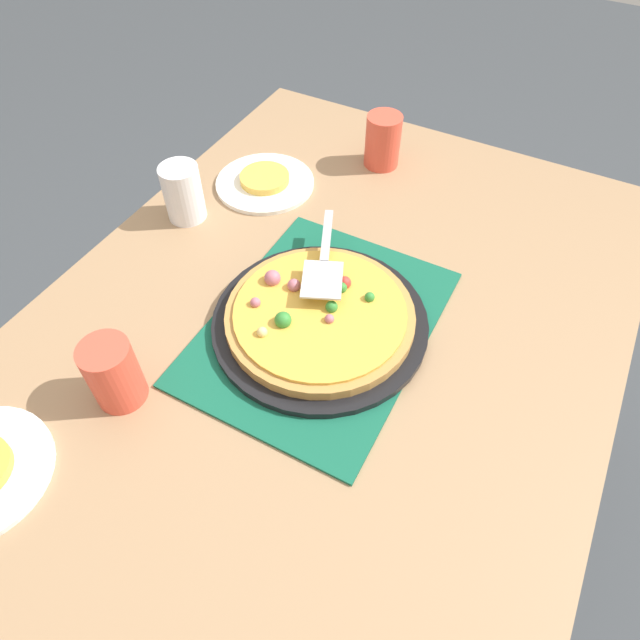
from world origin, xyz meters
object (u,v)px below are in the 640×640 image
plate_far_right (265,183)px  served_slice_right (265,178)px  pizza (319,315)px  pizza_pan (320,323)px  cup_corner (383,141)px  cup_near (183,193)px  cup_far (113,373)px  pizza_server (324,260)px

plate_far_right → served_slice_right: bearing=0.0°
pizza → plate_far_right: size_ratio=1.50×
pizza_pan → cup_corner: 0.52m
served_slice_right → pizza: bearing=-135.4°
pizza_pan → pizza: pizza is taller
plate_far_right → cup_near: (-0.17, 0.09, 0.06)m
pizza → served_slice_right: bearing=44.6°
plate_far_right → cup_far: 0.59m
served_slice_right → cup_far: (-0.58, -0.09, 0.04)m
pizza → pizza_server: 0.10m
served_slice_right → cup_corner: (0.20, -0.20, 0.04)m
pizza_pan → cup_corner: (0.51, 0.11, 0.05)m
pizza → cup_near: cup_near is taller
pizza_pan → plate_far_right: 0.43m
cup_corner → pizza_server: 0.42m
pizza → served_slice_right: (0.31, 0.30, -0.02)m
served_slice_right → pizza_server: size_ratio=0.48×
plate_far_right → pizza: bearing=-135.4°
plate_far_right → cup_near: bearing=152.5°
cup_far → cup_near: bearing=23.4°
pizza → cup_near: size_ratio=2.75×
pizza → cup_corner: bearing=12.0°
pizza_pan → cup_far: cup_far is taller
cup_corner → pizza_server: bearing=-170.5°
cup_corner → cup_far: bearing=172.3°
plate_far_right → pizza_server: 0.35m
served_slice_right → cup_near: cup_near is taller
cup_far → cup_corner: 0.79m
pizza_pan → pizza_server: (0.09, 0.04, 0.06)m
cup_far → cup_corner: (0.78, -0.11, 0.00)m
pizza_pan → pizza: 0.02m
cup_near → cup_corner: size_ratio=1.00×
pizza_pan → served_slice_right: bearing=44.7°
cup_corner → pizza_pan: bearing=-167.9°
pizza_server → cup_corner: bearing=9.5°
pizza → served_slice_right: pizza is taller
served_slice_right → cup_far: 0.59m
cup_far → pizza_server: cup_far is taller
plate_far_right → cup_far: (-0.58, -0.09, 0.06)m
served_slice_right → cup_corner: size_ratio=0.92×
plate_far_right → cup_near: 0.20m
pizza_server → pizza: bearing=-157.1°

